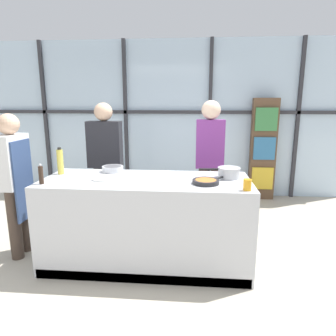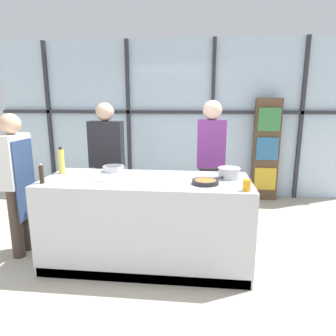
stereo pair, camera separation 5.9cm
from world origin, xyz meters
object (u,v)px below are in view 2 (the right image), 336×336
Objects in this scene: oil_bottle at (61,161)px; juice_glass_near at (247,185)px; saucepan at (229,173)px; chef at (17,177)px; spectator_far_left at (107,158)px; pepper_grinder at (41,174)px; white_plate at (103,179)px; frying_pan at (206,182)px; mixing_bowl at (113,168)px; spectator_center_left at (211,156)px.

juice_glass_near is at bearing -13.40° from oil_bottle.
oil_bottle is 2.01m from juice_glass_near.
juice_glass_near is at bearing -75.17° from saucepan.
oil_bottle is (0.48, 0.10, 0.17)m from chef.
spectator_far_left is 8.50× the size of pepper_grinder.
chef is 2.32m from saucepan.
white_plate is 0.59m from oil_bottle.
saucepan is 1.46× the size of oil_bottle.
white_plate is at bearing 84.45° from chef.
spectator_far_left is 5.74× the size of oil_bottle.
frying_pan is 3.78× the size of juice_glass_near.
white_plate is at bearing -91.13° from mixing_bowl.
saucepan is 1.31m from mixing_bowl.
saucepan is (2.32, 0.08, 0.09)m from chef.
spectator_center_left is at bearing 24.73° from oil_bottle.
chef is at bearing 171.46° from juice_glass_near.
saucepan is at bearing 45.37° from frying_pan.
oil_bottle is at bearing 70.30° from spectator_far_left.
spectator_center_left is 8.65× the size of pepper_grinder.
mixing_bowl is at bearing 113.53° from spectator_far_left.
spectator_far_left is at bearing 143.57° from juice_glass_near.
chef is at bearing -168.30° from oil_bottle.
pepper_grinder reaches higher than juice_glass_near.
chef is 0.92× the size of spectator_center_left.
spectator_center_left reaches higher than mixing_bowl.
oil_bottle is (-0.54, 0.20, 0.13)m from white_plate.
mixing_bowl is (0.27, -0.61, -0.00)m from spectator_far_left.
white_plate is 1.44m from juice_glass_near.
oil_bottle is (-1.59, 0.26, 0.12)m from frying_pan.
frying_pan is 1.61m from pepper_grinder.
frying_pan is at bearing -3.54° from white_plate.
juice_glass_near is (1.42, -0.27, 0.04)m from white_plate.
spectator_center_left is 4.45× the size of frying_pan.
spectator_far_left reaches higher than oil_bottle.
juice_glass_near is at bearing 81.46° from chef.
frying_pan is at bearing 85.47° from chef.
frying_pan is 1.06m from white_plate.
saucepan is at bearing 101.32° from spectator_center_left.
spectator_center_left reaches higher than oil_bottle.
spectator_center_left is at bearing 28.26° from mixing_bowl.
frying_pan is (2.08, -0.16, 0.05)m from chef.
spectator_far_left reaches higher than juice_glass_near.
spectator_far_left reaches higher than frying_pan.
saucepan is at bearing -0.61° from oil_bottle.
pepper_grinder is at bearing 178.53° from juice_glass_near.
oil_bottle reaches higher than juice_glass_near.
saucepan is 2.16× the size of pepper_grinder.
spectator_center_left is at bearing 112.00° from chef.
oil_bottle reaches higher than mixing_bowl.
spectator_far_left is 1.40m from spectator_center_left.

